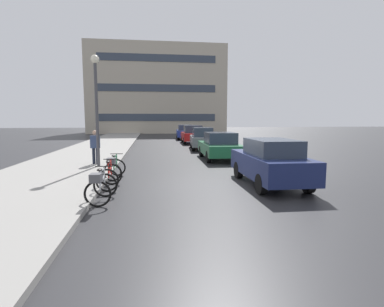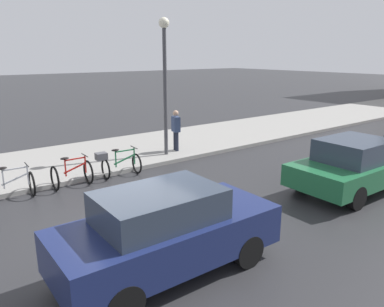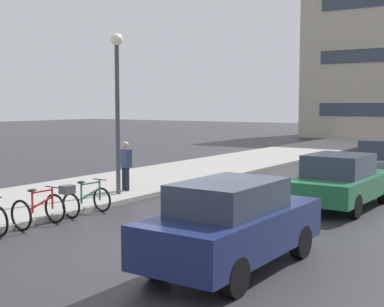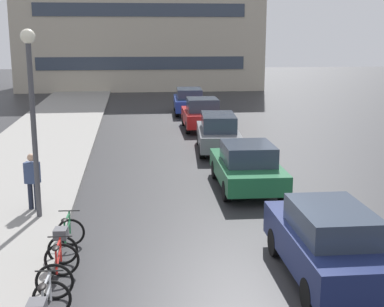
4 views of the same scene
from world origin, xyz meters
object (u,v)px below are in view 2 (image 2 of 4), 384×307
bicycle_second (72,174)px  bicycle_third (117,163)px  car_green (355,165)px  pedestrian (176,129)px  car_navy (166,231)px  streetlamp (165,69)px  bicycle_nearest (5,184)px

bicycle_second → bicycle_third: size_ratio=0.76×
car_green → pedestrian: size_ratio=2.46×
pedestrian → car_navy: bearing=-36.2°
bicycle_second → car_green: (5.27, 6.50, 0.36)m
bicycle_third → streetlamp: 3.99m
car_navy → bicycle_third: bearing=162.5°
car_green → streetlamp: bearing=-158.9°
streetlamp → car_navy: bearing=-33.5°
car_navy → car_green: size_ratio=0.96×
car_green → streetlamp: 7.23m
pedestrian → bicycle_nearest: bearing=-78.9°
car_navy → pedestrian: 8.41m
bicycle_third → pedestrian: size_ratio=0.82×
car_navy → car_green: car_navy is taller
car_green → bicycle_second: bearing=-129.0°
car_navy → car_green: 6.76m
bicycle_third → car_navy: car_navy is taller
bicycle_third → car_navy: bearing=-17.5°
bicycle_second → pedestrian: bearing=105.2°
car_navy → bicycle_nearest: bearing=-164.0°
car_green → streetlamp: size_ratio=0.84×
bicycle_third → car_green: (5.30, 5.01, 0.28)m
bicycle_second → bicycle_third: (-0.03, 1.49, 0.08)m
car_navy → streetlamp: bearing=146.5°
pedestrian → bicycle_third: bearing=-68.8°
bicycle_third → car_navy: size_ratio=0.35×
bicycle_second → car_green: 8.38m
bicycle_nearest → bicycle_second: bearing=90.1°
bicycle_third → pedestrian: pedestrian is taller
pedestrian → bicycle_second: bearing=-74.8°
bicycle_second → car_navy: 5.54m
bicycle_second → car_green: size_ratio=0.25×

